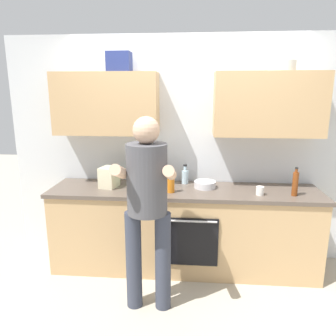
# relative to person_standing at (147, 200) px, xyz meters

# --- Properties ---
(ground_plane) EXTENTS (12.00, 12.00, 0.00)m
(ground_plane) POSITION_rel_person_standing_xyz_m (0.28, 0.72, -1.02)
(ground_plane) COLOR #B2A893
(back_wall_unit) EXTENTS (4.00, 0.38, 2.50)m
(back_wall_unit) POSITION_rel_person_standing_xyz_m (0.28, 0.99, 0.47)
(back_wall_unit) COLOR silver
(back_wall_unit) RESTS_ON ground
(counter) EXTENTS (2.84, 0.67, 0.90)m
(counter) POSITION_rel_person_standing_xyz_m (0.28, 0.71, -0.57)
(counter) COLOR tan
(counter) RESTS_ON ground
(person_standing) EXTENTS (0.49, 0.45, 1.71)m
(person_standing) POSITION_rel_person_standing_xyz_m (0.00, 0.00, 0.00)
(person_standing) COLOR #383D4C
(person_standing) RESTS_ON ground
(bottle_juice) EXTENTS (0.07, 0.07, 0.24)m
(bottle_juice) POSITION_rel_person_standing_xyz_m (0.15, 0.59, -0.02)
(bottle_juice) COLOR orange
(bottle_juice) RESTS_ON counter
(bottle_water) EXTENTS (0.08, 0.08, 0.22)m
(bottle_water) POSITION_rel_person_standing_xyz_m (0.28, 0.93, -0.03)
(bottle_water) COLOR silver
(bottle_water) RESTS_ON counter
(bottle_syrup) EXTENTS (0.07, 0.07, 0.33)m
(bottle_syrup) POSITION_rel_person_standing_xyz_m (-0.20, 0.52, 0.03)
(bottle_syrup) COLOR #8C4C14
(bottle_syrup) RESTS_ON counter
(bottle_soda) EXTENTS (0.06, 0.06, 0.20)m
(bottle_soda) POSITION_rel_person_standing_xyz_m (-0.31, 0.85, -0.04)
(bottle_soda) COLOR #198C33
(bottle_soda) RESTS_ON counter
(bottle_vinegar) EXTENTS (0.06, 0.06, 0.29)m
(bottle_vinegar) POSITION_rel_person_standing_xyz_m (1.38, 0.59, 0.01)
(bottle_vinegar) COLOR brown
(bottle_vinegar) RESTS_ON counter
(cup_coffee) EXTENTS (0.08, 0.08, 0.09)m
(cup_coffee) POSITION_rel_person_standing_xyz_m (1.04, 0.58, -0.07)
(cup_coffee) COLOR white
(cup_coffee) RESTS_ON counter
(mixing_bowl) EXTENTS (0.23, 0.23, 0.07)m
(mixing_bowl) POSITION_rel_person_standing_xyz_m (0.50, 0.79, -0.08)
(mixing_bowl) COLOR silver
(mixing_bowl) RESTS_ON counter
(grocery_bag_produce) EXTENTS (0.26, 0.21, 0.24)m
(grocery_bag_produce) POSITION_rel_person_standing_xyz_m (-0.07, 0.74, 0.00)
(grocery_bag_produce) COLOR silver
(grocery_bag_produce) RESTS_ON counter
(grocery_bag_rice) EXTENTS (0.20, 0.23, 0.22)m
(grocery_bag_rice) POSITION_rel_person_standing_xyz_m (-0.52, 0.73, -0.01)
(grocery_bag_rice) COLOR beige
(grocery_bag_rice) RESTS_ON counter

